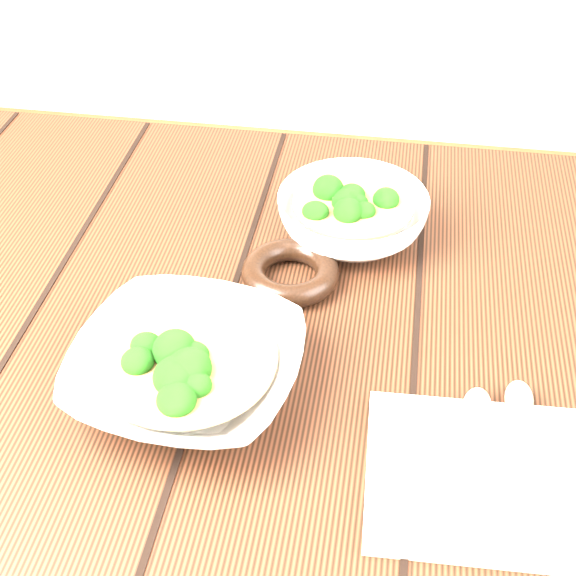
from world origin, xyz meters
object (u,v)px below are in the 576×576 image
(table, at_px, (246,400))
(napkin, at_px, (485,478))
(soup_bowl_front, at_px, (187,368))
(soup_bowl_back, at_px, (352,215))
(trivet, at_px, (290,272))

(table, xyz_separation_m, napkin, (0.24, -0.16, 0.13))
(table, height_order, soup_bowl_front, soup_bowl_front)
(table, bearing_deg, soup_bowl_front, -107.17)
(soup_bowl_front, xyz_separation_m, soup_bowl_back, (0.13, 0.27, 0.00))
(soup_bowl_back, height_order, trivet, soup_bowl_back)
(soup_bowl_front, bearing_deg, trivet, 67.98)
(trivet, bearing_deg, soup_bowl_back, 59.06)
(soup_bowl_front, height_order, trivet, soup_bowl_front)
(soup_bowl_front, distance_m, napkin, 0.28)
(soup_bowl_back, bearing_deg, soup_bowl_front, -115.36)
(soup_bowl_back, bearing_deg, trivet, -120.94)
(soup_bowl_front, relative_size, soup_bowl_back, 1.20)
(soup_bowl_back, relative_size, napkin, 0.97)
(table, height_order, trivet, trivet)
(table, relative_size, soup_bowl_front, 5.14)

